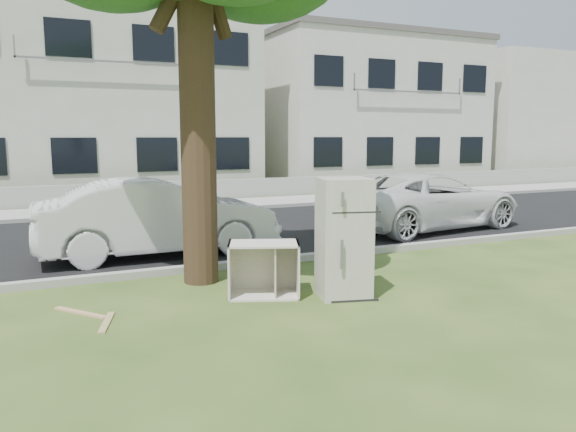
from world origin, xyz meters
name	(u,v)px	position (x,y,z in m)	size (l,w,h in m)	color
ground	(269,310)	(0.00, 0.00, 0.00)	(120.00, 120.00, 0.00)	#2C4418
road	(167,236)	(0.00, 6.00, 0.01)	(120.00, 7.00, 0.01)	black
kerb_near	(214,270)	(0.00, 2.45, 0.00)	(120.00, 0.18, 0.12)	gray
kerb_far	(139,216)	(0.00, 9.55, 0.00)	(120.00, 0.18, 0.12)	gray
sidewalk	(131,210)	(0.00, 11.00, 0.01)	(120.00, 2.80, 0.01)	gray
low_wall	(123,194)	(0.00, 12.60, 0.35)	(120.00, 0.15, 0.70)	gray
townhouse_center	(101,99)	(0.00, 17.50, 3.72)	(11.22, 8.16, 7.44)	beige
townhouse_right	(356,112)	(12.00, 17.50, 3.42)	(10.20, 8.16, 6.84)	silver
filler_right	(550,120)	(26.00, 18.00, 3.20)	(16.00, 9.00, 6.40)	beige
fridge	(344,238)	(1.22, 0.16, 0.85)	(0.70, 0.65, 1.69)	#B2ACA0
cabinet	(264,269)	(0.20, 0.66, 0.39)	(0.99, 0.62, 0.78)	silver
plank_b	(81,313)	(-2.26, 0.90, 0.01)	(0.89, 0.09, 0.02)	tan
plank_c	(107,322)	(-2.01, 0.36, 0.01)	(0.77, 0.09, 0.02)	tan
car_center	(158,217)	(-0.60, 4.02, 0.74)	(1.56, 4.47, 1.47)	silver
car_right	(427,200)	(6.07, 4.41, 0.69)	(2.30, 4.98, 1.38)	silver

